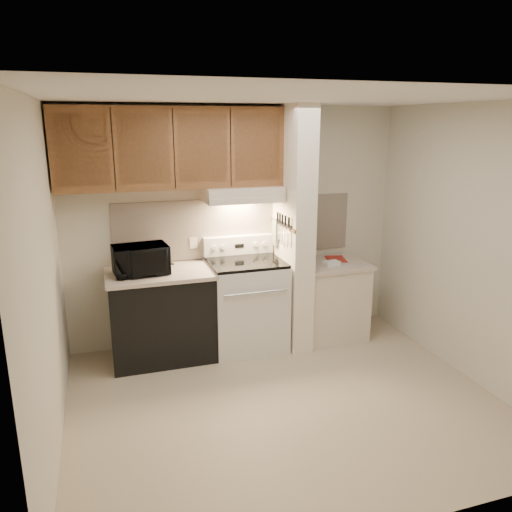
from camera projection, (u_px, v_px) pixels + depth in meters
name	position (u px, v px, depth m)	size (l,w,h in m)	color
floor	(284.00, 401.00, 4.30)	(3.60, 3.60, 0.00)	#BDAA8D
ceiling	(290.00, 97.00, 3.65)	(3.60, 3.60, 0.00)	white
wall_back	(237.00, 226.00, 5.35)	(3.60, 0.02, 2.50)	beige
wall_left	(44.00, 283.00, 3.45)	(0.02, 3.00, 2.50)	beige
wall_right	(473.00, 245.00, 4.50)	(0.02, 3.00, 2.50)	beige
backsplash	(237.00, 227.00, 5.35)	(2.60, 0.02, 0.63)	#FFE5CD
range_body	(246.00, 306.00, 5.24)	(0.76, 0.65, 0.92)	silver
oven_window	(255.00, 313.00, 4.94)	(0.50, 0.01, 0.30)	black
oven_handle	(256.00, 293.00, 4.85)	(0.02, 0.02, 0.65)	silver
cooktop	(246.00, 262.00, 5.12)	(0.74, 0.64, 0.03)	black
range_backguard	(238.00, 245.00, 5.35)	(0.76, 0.08, 0.20)	silver
range_display	(239.00, 246.00, 5.31)	(0.10, 0.01, 0.04)	black
range_knob_left_outer	(214.00, 248.00, 5.23)	(0.05, 0.05, 0.02)	silver
range_knob_left_inner	(223.00, 247.00, 5.26)	(0.05, 0.05, 0.02)	silver
range_knob_right_inner	(256.00, 245.00, 5.36)	(0.05, 0.05, 0.02)	silver
range_knob_right_outer	(264.00, 244.00, 5.39)	(0.05, 0.05, 0.02)	silver
dishwasher_front	(162.00, 317.00, 5.00)	(1.00, 0.63, 0.87)	black
left_countertop	(160.00, 274.00, 4.88)	(1.04, 0.67, 0.04)	#C4AFA0
spoon_rest	(164.00, 265.00, 5.08)	(0.19, 0.06, 0.01)	black
teal_jar	(166.00, 269.00, 4.79)	(0.10, 0.10, 0.11)	#316E66
outlet	(193.00, 243.00, 5.23)	(0.08, 0.01, 0.12)	beige
microwave	(141.00, 260.00, 4.77)	(0.51, 0.34, 0.28)	black
partition_pillar	(293.00, 229.00, 5.18)	(0.22, 0.70, 2.50)	white
pillar_trim	(283.00, 225.00, 5.13)	(0.01, 0.70, 0.04)	brown
knife_strip	(284.00, 224.00, 5.08)	(0.02, 0.42, 0.04)	black
knife_blade_a	(288.00, 237.00, 4.95)	(0.01, 0.04, 0.16)	silver
knife_handle_a	(289.00, 222.00, 4.90)	(0.02, 0.02, 0.10)	black
knife_blade_b	(285.00, 236.00, 5.05)	(0.01, 0.04, 0.18)	silver
knife_handle_b	(285.00, 221.00, 4.99)	(0.02, 0.02, 0.10)	black
knife_blade_c	(282.00, 235.00, 5.12)	(0.01, 0.04, 0.20)	silver
knife_handle_c	(282.00, 219.00, 5.07)	(0.02, 0.02, 0.10)	black
knife_blade_d	(279.00, 232.00, 5.19)	(0.01, 0.04, 0.16)	silver
knife_handle_d	(280.00, 218.00, 5.14)	(0.02, 0.02, 0.10)	black
knife_blade_e	(278.00, 232.00, 5.24)	(0.01, 0.04, 0.18)	silver
knife_handle_e	(278.00, 217.00, 5.20)	(0.02, 0.02, 0.10)	black
oven_mitt	(275.00, 233.00, 5.32)	(0.03, 0.11, 0.27)	gray
right_cab_base	(330.00, 301.00, 5.53)	(0.70, 0.60, 0.81)	beige
right_countertop	(332.00, 264.00, 5.42)	(0.74, 0.64, 0.04)	#C4AFA0
red_folder	(336.00, 259.00, 5.54)	(0.20, 0.28, 0.01)	maroon
white_box	(332.00, 263.00, 5.31)	(0.17, 0.11, 0.04)	white
range_hood	(242.00, 194.00, 5.05)	(0.78, 0.44, 0.15)	beige
hood_lip	(248.00, 201.00, 4.87)	(0.78, 0.04, 0.06)	beige
upper_cabinets	(171.00, 148.00, 4.78)	(2.18, 0.33, 0.77)	brown
cab_door_a	(81.00, 150.00, 4.39)	(0.46, 0.01, 0.63)	brown
cab_gap_a	(113.00, 150.00, 4.47)	(0.01, 0.01, 0.73)	black
cab_door_b	(144.00, 149.00, 4.55)	(0.46, 0.01, 0.63)	brown
cab_gap_b	(174.00, 149.00, 4.63)	(0.01, 0.01, 0.73)	black
cab_door_c	(203.00, 148.00, 4.71)	(0.46, 0.01, 0.63)	brown
cab_gap_c	(231.00, 148.00, 4.79)	(0.01, 0.01, 0.73)	black
cab_door_d	(258.00, 148.00, 4.87)	(0.46, 0.01, 0.63)	brown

